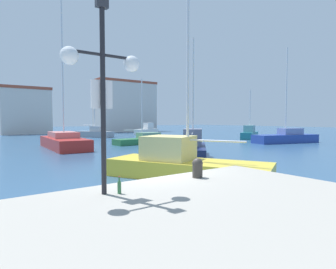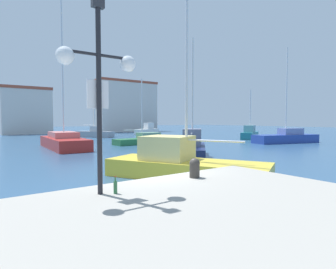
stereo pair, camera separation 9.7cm
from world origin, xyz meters
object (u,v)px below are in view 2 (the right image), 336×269
at_px(sailboat_green_far_left, 143,140).
at_px(sailboat_blue_distant_north, 286,137).
at_px(sailboat_navy_behind_lamppost, 192,147).
at_px(sailboat_red_distant_east, 64,141).
at_px(sailboat_yellow_center_channel, 182,163).
at_px(motorboat_white_near_pier, 147,131).
at_px(bottle, 115,187).
at_px(mooring_bollard, 195,167).
at_px(sailboat_grey_mid_harbor, 95,133).
at_px(sailboat_teal_inner_mooring, 250,134).
at_px(lamppost, 99,71).

distance_m(sailboat_green_far_left, sailboat_blue_distant_north, 15.73).
xyz_separation_m(sailboat_navy_behind_lamppost, sailboat_green_far_left, (2.71, 10.99, -0.21)).
bearing_deg(sailboat_red_distant_east, sailboat_yellow_center_channel, -87.83).
distance_m(sailboat_red_distant_east, sailboat_yellow_center_channel, 16.09).
bearing_deg(sailboat_navy_behind_lamppost, motorboat_white_near_pier, 64.38).
xyz_separation_m(bottle, sailboat_yellow_center_channel, (5.20, 4.38, -0.55)).
bearing_deg(mooring_bollard, bottle, -174.16).
relative_size(sailboat_grey_mid_harbor, sailboat_red_distant_east, 0.63).
bearing_deg(sailboat_yellow_center_channel, bottle, -139.87).
bearing_deg(sailboat_teal_inner_mooring, sailboat_grey_mid_harbor, 135.02).
relative_size(sailboat_navy_behind_lamppost, sailboat_blue_distant_north, 0.77).
relative_size(lamppost, sailboat_navy_behind_lamppost, 0.48).
distance_m(bottle, sailboat_grey_mid_harbor, 36.39).
relative_size(lamppost, sailboat_green_far_left, 0.56).
bearing_deg(lamppost, sailboat_blue_distant_north, 24.37).
relative_size(bottle, mooring_bollard, 0.70).
xyz_separation_m(lamppost, sailboat_grey_mid_harbor, (13.02, 33.91, -2.90)).
xyz_separation_m(bottle, motorboat_white_near_pier, (22.64, 35.63, -0.53)).
relative_size(lamppost, mooring_bollard, 7.66).
height_order(mooring_bollard, sailboat_grey_mid_harbor, sailboat_grey_mid_harbor).
relative_size(sailboat_red_distant_east, sailboat_yellow_center_channel, 1.14).
bearing_deg(lamppost, bottle, -30.99).
xyz_separation_m(mooring_bollard, sailboat_teal_inner_mooring, (25.92, 18.37, -0.65)).
height_order(sailboat_teal_inner_mooring, sailboat_red_distant_east, sailboat_red_distant_east).
height_order(sailboat_navy_behind_lamppost, motorboat_white_near_pier, sailboat_navy_behind_lamppost).
distance_m(bottle, sailboat_yellow_center_channel, 6.82).
relative_size(bottle, sailboat_green_far_left, 0.05).
bearing_deg(sailboat_yellow_center_channel, sailboat_grey_mid_harbor, 75.71).
bearing_deg(sailboat_green_far_left, mooring_bollard, -117.46).
bearing_deg(lamppost, motorboat_white_near_pier, 57.16).
bearing_deg(bottle, sailboat_navy_behind_lamppost, 42.68).
height_order(bottle, motorboat_white_near_pier, motorboat_white_near_pier).
distance_m(bottle, motorboat_white_near_pier, 42.22).
height_order(lamppost, sailboat_teal_inner_mooring, sailboat_teal_inner_mooring).
bearing_deg(sailboat_yellow_center_channel, sailboat_teal_inner_mooring, 31.70).
relative_size(motorboat_white_near_pier, sailboat_blue_distant_north, 0.53).
height_order(motorboat_white_near_pier, sailboat_red_distant_east, sailboat_red_distant_east).
relative_size(sailboat_grey_mid_harbor, sailboat_blue_distant_north, 0.81).
xyz_separation_m(sailboat_teal_inner_mooring, sailboat_yellow_center_channel, (-23.03, -14.23, -0.03)).
height_order(lamppost, mooring_bollard, lamppost).
bearing_deg(sailboat_teal_inner_mooring, sailboat_yellow_center_channel, -148.30).
height_order(motorboat_white_near_pier, sailboat_blue_distant_north, sailboat_blue_distant_north).
xyz_separation_m(sailboat_teal_inner_mooring, sailboat_blue_distant_north, (-2.05, -6.48, -0.08)).
height_order(sailboat_teal_inner_mooring, motorboat_white_near_pier, sailboat_teal_inner_mooring).
relative_size(bottle, sailboat_yellow_center_channel, 0.03).
bearing_deg(lamppost, sailboat_yellow_center_channel, 37.77).
bearing_deg(sailboat_red_distant_east, sailboat_blue_distant_north, -21.10).
bearing_deg(sailboat_yellow_center_channel, mooring_bollard, -124.89).
xyz_separation_m(lamppost, sailboat_yellow_center_channel, (5.46, 4.23, -2.83)).
relative_size(sailboat_grey_mid_harbor, sailboat_yellow_center_channel, 0.72).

